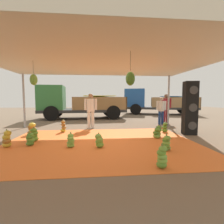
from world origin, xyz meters
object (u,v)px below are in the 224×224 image
Objects in this scene: banana_bunch_7 at (162,157)px; worker_1 at (166,106)px; banana_bunch_6 at (63,127)px; cargo_truck_far at (156,102)px; banana_bunch_1 at (7,140)px; worker_0 at (161,109)px; banana_bunch_5 at (99,141)px; banana_bunch_9 at (34,135)px; cargo_truck_main at (79,103)px; worker_2 at (91,108)px; banana_bunch_3 at (165,128)px; speaker_stack at (190,108)px; banana_bunch_8 at (158,131)px; banana_bunch_0 at (30,140)px; banana_bunch_11 at (71,141)px; banana_bunch_2 at (32,129)px; banana_bunch_10 at (157,133)px; banana_bunch_4 at (166,143)px.

banana_bunch_7 is 6.82m from worker_1.
cargo_truck_far reaches higher than banana_bunch_6.
banana_bunch_1 is 7.56m from worker_0.
banana_bunch_1 reaches higher than banana_bunch_5.
banana_bunch_7 is 4.42m from banana_bunch_9.
cargo_truck_main is 6.03m from worker_0.
banana_bunch_7 is at bearing -36.16° from banana_bunch_9.
worker_0 is 0.91× the size of worker_2.
banana_bunch_3 is at bearing -107.59° from worker_0.
speaker_stack is at bearing -95.44° from worker_1.
banana_bunch_5 is 2.46m from banana_bunch_9.
banana_bunch_8 is 3.77m from worker_1.
banana_bunch_11 reaches higher than banana_bunch_0.
banana_bunch_11 is at bearing -152.38° from banana_bunch_3.
banana_bunch_6 is 0.33× the size of worker_2.
worker_2 is (1.81, 2.93, 0.81)m from banana_bunch_0.
banana_bunch_7 is at bearing -42.38° from banana_bunch_2.
speaker_stack reaches higher than banana_bunch_2.
banana_bunch_6 is at bearing 174.62° from banana_bunch_3.
worker_1 reaches higher than banana_bunch_8.
banana_bunch_11 is (1.31, -0.34, 0.01)m from banana_bunch_0.
banana_bunch_10 is 0.07× the size of cargo_truck_main.
worker_0 reaches higher than banana_bunch_8.
speaker_stack reaches higher than banana_bunch_0.
cargo_truck_far is at bearing 78.01° from speaker_stack.
banana_bunch_1 reaches higher than banana_bunch_8.
banana_bunch_9 reaches higher than banana_bunch_11.
banana_bunch_4 is 2.89m from speaker_stack.
banana_bunch_6 is 10.79m from cargo_truck_far.
worker_0 is at bearing 31.64° from banana_bunch_1.
cargo_truck_far reaches higher than banana_bunch_10.
banana_bunch_4 reaches higher than banana_bunch_0.
banana_bunch_9 is 7.31m from worker_1.
cargo_truck_far is (3.32, 9.15, 0.98)m from banana_bunch_8.
banana_bunch_6 is at bearing -161.59° from worker_0.
banana_bunch_11 is 0.30× the size of worker_0.
banana_bunch_7 is 2.72m from banana_bunch_10.
worker_0 is (4.49, 4.14, 0.71)m from banana_bunch_11.
cargo_truck_main reaches higher than banana_bunch_5.
banana_bunch_9 is at bearing 156.25° from banana_bunch_5.
speaker_stack is at bearing 17.58° from banana_bunch_11.
banana_bunch_8 is 0.29× the size of worker_0.
banana_bunch_9 is 3.13m from worker_2.
banana_bunch_0 is 0.07× the size of cargo_truck_far.
cargo_truck_main is (-3.51, 6.63, 0.98)m from banana_bunch_10.
cargo_truck_main is at bearing 82.24° from banana_bunch_9.
worker_2 is (-1.67, 4.96, 0.78)m from banana_bunch_7.
banana_bunch_9 is 6.74m from worker_0.
banana_bunch_6 is 4.00m from banana_bunch_10.
banana_bunch_10 is (4.94, 0.70, -0.06)m from banana_bunch_1.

